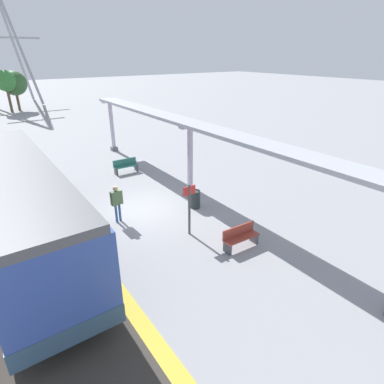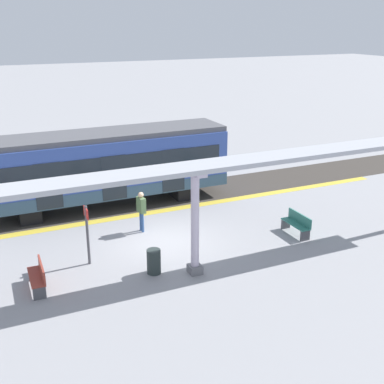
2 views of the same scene
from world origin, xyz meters
TOP-DOWN VIEW (x-y plane):
  - ground_plane at (0.00, 0.00)m, footprint 176.00×176.00m
  - tactile_edge_strip at (-3.10, 0.00)m, footprint 0.47×26.27m
  - trackbed at (-4.93, 0.00)m, footprint 3.20×38.27m
  - train_near_carriage at (-4.93, -0.87)m, footprint 2.65×11.27m
  - canopy_pillar_second at (2.88, 0.00)m, footprint 1.10×0.44m
  - canopy_pillar_third at (2.88, 10.18)m, footprint 1.10×0.44m
  - canopy_beam at (2.88, 0.01)m, footprint 1.20×21.14m
  - bench_near_end at (1.59, 5.16)m, footprint 1.51×0.46m
  - bench_mid_platform at (1.72, -5.01)m, footprint 1.51×0.49m
  - trash_bin at (2.29, -1.27)m, footprint 0.48×0.48m
  - platform_info_sign at (0.68, -3.12)m, footprint 0.56×0.10m
  - passenger_waiting_near_edge at (-1.29, -0.45)m, footprint 0.51×0.27m
  - tree_right_background at (-0.00, 34.49)m, footprint 3.00×3.00m
  - tree_centre_background at (-1.01, 33.54)m, footprint 2.47×2.47m

SIDE VIEW (x-z plane):
  - ground_plane at x=0.00m, z-range 0.00..0.00m
  - trackbed at x=-4.93m, z-range 0.00..0.01m
  - tactile_edge_strip at x=-3.10m, z-range 0.00..0.01m
  - trash_bin at x=2.29m, z-range 0.00..0.87m
  - bench_near_end at x=1.59m, z-range 0.01..0.87m
  - bench_mid_platform at x=1.72m, z-range 0.01..0.87m
  - passenger_waiting_near_edge at x=-1.29m, z-range 0.21..1.91m
  - platform_info_sign at x=0.68m, z-range 0.23..2.43m
  - train_near_carriage at x=-4.93m, z-range 0.09..3.57m
  - canopy_pillar_second at x=2.88m, z-range 0.03..3.72m
  - canopy_pillar_third at x=2.88m, z-range 0.03..3.72m
  - tree_right_background at x=0.00m, z-range 0.92..5.79m
  - tree_centre_background at x=-1.01m, z-range 1.22..6.21m
  - canopy_beam at x=2.88m, z-range 3.69..3.85m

